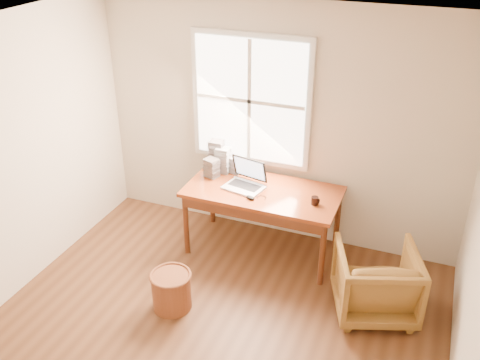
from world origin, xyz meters
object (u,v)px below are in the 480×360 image
object	(u,v)px
coffee_mug	(315,201)
cd_stack_a	(223,160)
wicker_stool	(172,291)
laptop	(244,177)
desk	(263,192)
armchair	(376,281)

from	to	relation	value
coffee_mug	cd_stack_a	distance (m)	1.16
wicker_stool	coffee_mug	xyz separation A→B (m)	(1.05, 1.09, 0.61)
wicker_stool	laptop	size ratio (longest dim) A/B	0.97
desk	armchair	xyz separation A→B (m)	(1.29, -0.54, -0.40)
desk	coffee_mug	size ratio (longest dim) A/B	19.66
laptop	cd_stack_a	bearing A→B (deg)	153.99
coffee_mug	wicker_stool	bearing A→B (deg)	-116.78
armchair	coffee_mug	distance (m)	0.96
cd_stack_a	laptop	bearing A→B (deg)	-37.85
coffee_mug	armchair	bearing A→B (deg)	-14.87
coffee_mug	cd_stack_a	size ratio (longest dim) A/B	0.28
wicker_stool	coffee_mug	world-z (taller)	coffee_mug
wicker_stool	laptop	bearing A→B (deg)	76.12
armchair	coffee_mug	bearing A→B (deg)	-51.58
armchair	laptop	distance (m)	1.66
laptop	coffee_mug	bearing A→B (deg)	8.61
desk	wicker_stool	distance (m)	1.39
laptop	wicker_stool	bearing A→B (deg)	-92.03
desk	coffee_mug	xyz separation A→B (m)	(0.57, -0.09, 0.06)
desk	coffee_mug	distance (m)	0.58
cd_stack_a	wicker_stool	bearing A→B (deg)	-87.31
wicker_stool	cd_stack_a	distance (m)	1.58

